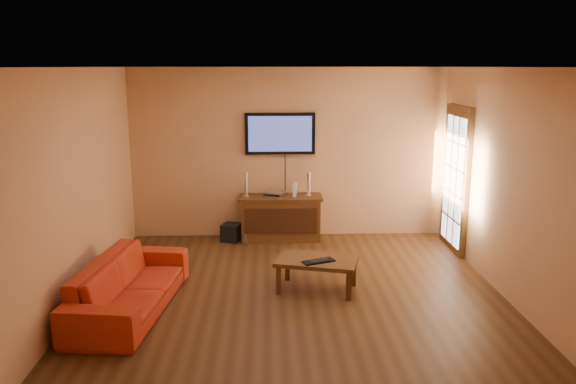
{
  "coord_description": "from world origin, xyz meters",
  "views": [
    {
      "loc": [
        -0.33,
        -6.36,
        2.71
      ],
      "look_at": [
        -0.07,
        0.8,
        1.1
      ],
      "focal_mm": 35.0,
      "sensor_mm": 36.0,
      "label": 1
    }
  ],
  "objects_px": {
    "speaker_right": "(309,185)",
    "coffee_table": "(317,263)",
    "av_receiver": "(274,194)",
    "game_console": "(295,190)",
    "speaker_left": "(246,186)",
    "television": "(280,134)",
    "sofa": "(129,276)",
    "bottle": "(245,240)",
    "media_console": "(281,218)",
    "keyboard": "(319,261)",
    "subwoofer": "(231,232)"
  },
  "relations": [
    {
      "from": "television",
      "to": "speaker_left",
      "type": "bearing_deg",
      "value": -157.76
    },
    {
      "from": "speaker_right",
      "to": "subwoofer",
      "type": "xyz_separation_m",
      "value": [
        -1.23,
        -0.09,
        -0.74
      ]
    },
    {
      "from": "television",
      "to": "coffee_table",
      "type": "bearing_deg",
      "value": -80.25
    },
    {
      "from": "television",
      "to": "av_receiver",
      "type": "bearing_deg",
      "value": -115.42
    },
    {
      "from": "speaker_right",
      "to": "bottle",
      "type": "bearing_deg",
      "value": -161.94
    },
    {
      "from": "television",
      "to": "sofa",
      "type": "xyz_separation_m",
      "value": [
        -1.76,
        -2.81,
        -1.27
      ]
    },
    {
      "from": "sofa",
      "to": "speaker_right",
      "type": "bearing_deg",
      "value": -32.89
    },
    {
      "from": "media_console",
      "to": "television",
      "type": "relative_size",
      "value": 1.18
    },
    {
      "from": "game_console",
      "to": "bottle",
      "type": "height_order",
      "value": "game_console"
    },
    {
      "from": "speaker_left",
      "to": "sofa",
      "type": "bearing_deg",
      "value": -115.2
    },
    {
      "from": "av_receiver",
      "to": "game_console",
      "type": "distance_m",
      "value": 0.33
    },
    {
      "from": "coffee_table",
      "to": "subwoofer",
      "type": "bearing_deg",
      "value": 119.94
    },
    {
      "from": "television",
      "to": "subwoofer",
      "type": "distance_m",
      "value": 1.74
    },
    {
      "from": "media_console",
      "to": "av_receiver",
      "type": "bearing_deg",
      "value": 178.23
    },
    {
      "from": "media_console",
      "to": "game_console",
      "type": "bearing_deg",
      "value": 0.91
    },
    {
      "from": "av_receiver",
      "to": "bottle",
      "type": "distance_m",
      "value": 0.85
    },
    {
      "from": "sofa",
      "to": "keyboard",
      "type": "relative_size",
      "value": 4.91
    },
    {
      "from": "sofa",
      "to": "game_console",
      "type": "bearing_deg",
      "value": -30.37
    },
    {
      "from": "sofa",
      "to": "keyboard",
      "type": "distance_m",
      "value": 2.21
    },
    {
      "from": "av_receiver",
      "to": "subwoofer",
      "type": "distance_m",
      "value": 0.92
    },
    {
      "from": "coffee_table",
      "to": "av_receiver",
      "type": "height_order",
      "value": "av_receiver"
    },
    {
      "from": "television",
      "to": "av_receiver",
      "type": "height_order",
      "value": "television"
    },
    {
      "from": "coffee_table",
      "to": "av_receiver",
      "type": "relative_size",
      "value": 3.44
    },
    {
      "from": "av_receiver",
      "to": "bottle",
      "type": "xyz_separation_m",
      "value": [
        -0.46,
        -0.29,
        -0.66
      ]
    },
    {
      "from": "speaker_right",
      "to": "game_console",
      "type": "height_order",
      "value": "speaker_right"
    },
    {
      "from": "speaker_right",
      "to": "coffee_table",
      "type": "bearing_deg",
      "value": -91.36
    },
    {
      "from": "speaker_left",
      "to": "subwoofer",
      "type": "relative_size",
      "value": 1.41
    },
    {
      "from": "subwoofer",
      "to": "bottle",
      "type": "xyz_separation_m",
      "value": [
        0.23,
        -0.23,
        -0.05
      ]
    },
    {
      "from": "speaker_left",
      "to": "keyboard",
      "type": "height_order",
      "value": "speaker_left"
    },
    {
      "from": "bottle",
      "to": "sofa",
      "type": "bearing_deg",
      "value": -117.47
    },
    {
      "from": "media_console",
      "to": "keyboard",
      "type": "xyz_separation_m",
      "value": [
        0.41,
        -2.2,
        0.05
      ]
    },
    {
      "from": "bottle",
      "to": "keyboard",
      "type": "xyz_separation_m",
      "value": [
        0.96,
        -1.92,
        0.33
      ]
    },
    {
      "from": "media_console",
      "to": "television",
      "type": "height_order",
      "value": "television"
    },
    {
      "from": "media_console",
      "to": "game_console",
      "type": "height_order",
      "value": "game_console"
    },
    {
      "from": "speaker_left",
      "to": "speaker_right",
      "type": "distance_m",
      "value": 0.99
    },
    {
      "from": "media_console",
      "to": "game_console",
      "type": "relative_size",
      "value": 6.39
    },
    {
      "from": "speaker_right",
      "to": "av_receiver",
      "type": "xyz_separation_m",
      "value": [
        -0.54,
        -0.04,
        -0.13
      ]
    },
    {
      "from": "sofa",
      "to": "keyboard",
      "type": "height_order",
      "value": "sofa"
    },
    {
      "from": "television",
      "to": "subwoofer",
      "type": "xyz_separation_m",
      "value": [
        -0.78,
        -0.26,
        -1.54
      ]
    },
    {
      "from": "speaker_left",
      "to": "keyboard",
      "type": "xyz_separation_m",
      "value": [
        0.95,
        -2.19,
        -0.48
      ]
    },
    {
      "from": "speaker_left",
      "to": "subwoofer",
      "type": "height_order",
      "value": "speaker_left"
    },
    {
      "from": "television",
      "to": "speaker_right",
      "type": "relative_size",
      "value": 3.05
    },
    {
      "from": "television",
      "to": "bottle",
      "type": "height_order",
      "value": "television"
    },
    {
      "from": "television",
      "to": "bottle",
      "type": "distance_m",
      "value": 1.75
    },
    {
      "from": "television",
      "to": "subwoofer",
      "type": "bearing_deg",
      "value": -161.53
    },
    {
      "from": "bottle",
      "to": "keyboard",
      "type": "height_order",
      "value": "keyboard"
    },
    {
      "from": "television",
      "to": "speaker_right",
      "type": "height_order",
      "value": "television"
    },
    {
      "from": "subwoofer",
      "to": "keyboard",
      "type": "height_order",
      "value": "keyboard"
    },
    {
      "from": "bottle",
      "to": "speaker_right",
      "type": "bearing_deg",
      "value": 18.06
    },
    {
      "from": "coffee_table",
      "to": "sofa",
      "type": "relative_size",
      "value": 0.53
    }
  ]
}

